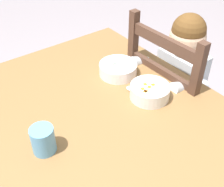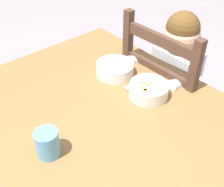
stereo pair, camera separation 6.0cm
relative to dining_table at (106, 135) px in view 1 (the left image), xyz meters
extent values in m
cube|color=brown|center=(0.00, 0.00, 0.08)|extent=(1.21, 0.92, 0.04)
cylinder|color=brown|center=(-0.53, 0.38, -0.28)|extent=(0.07, 0.07, 0.68)
cube|color=#4C3226|center=(-0.09, 0.56, -0.18)|extent=(0.43, 0.43, 0.02)
cube|color=#4C3226|center=(0.10, 0.75, -0.40)|extent=(0.04, 0.04, 0.42)
cube|color=#4C3226|center=(-0.28, 0.74, -0.40)|extent=(0.04, 0.04, 0.42)
cube|color=#4C3226|center=(0.11, 0.37, -0.40)|extent=(0.04, 0.04, 0.42)
cube|color=#4C3226|center=(-0.27, 0.36, -0.40)|extent=(0.04, 0.04, 0.42)
cube|color=#4C3226|center=(0.11, 0.37, 0.08)|extent=(0.04, 0.04, 0.51)
cube|color=#4C3226|center=(-0.27, 0.36, 0.08)|extent=(0.04, 0.04, 0.51)
cube|color=#4C3226|center=(-0.08, 0.37, 0.26)|extent=(0.36, 0.03, 0.05)
cube|color=#4C3226|center=(-0.08, 0.37, 0.11)|extent=(0.36, 0.03, 0.05)
cube|color=silver|center=(-0.09, 0.53, -0.01)|extent=(0.22, 0.14, 0.32)
sphere|color=#D6AF90|center=(-0.09, 0.53, 0.23)|extent=(0.17, 0.17, 0.17)
sphere|color=brown|center=(-0.09, 0.53, 0.26)|extent=(0.16, 0.16, 0.16)
cylinder|color=#3F4C72|center=(-0.14, 0.41, -0.39)|extent=(0.07, 0.07, 0.44)
cylinder|color=#3F4C72|center=(-0.03, 0.41, -0.39)|extent=(0.07, 0.07, 0.44)
cylinder|color=silver|center=(-0.22, 0.43, 0.07)|extent=(0.06, 0.24, 0.13)
cylinder|color=silver|center=(0.04, 0.43, 0.07)|extent=(0.06, 0.24, 0.13)
cylinder|color=white|center=(-0.19, 0.21, 0.13)|extent=(0.17, 0.17, 0.05)
cylinder|color=white|center=(-0.19, 0.21, 0.11)|extent=(0.08, 0.08, 0.01)
cylinder|color=green|center=(-0.19, 0.21, 0.14)|extent=(0.14, 0.14, 0.03)
sphere|color=green|center=(-0.21, 0.22, 0.15)|extent=(0.01, 0.01, 0.01)
sphere|color=green|center=(-0.20, 0.20, 0.15)|extent=(0.01, 0.01, 0.01)
sphere|color=#499230|center=(-0.20, 0.19, 0.15)|extent=(0.01, 0.01, 0.01)
cylinder|color=white|center=(0.01, 0.21, 0.13)|extent=(0.16, 0.16, 0.06)
cylinder|color=white|center=(0.01, 0.21, 0.11)|extent=(0.07, 0.07, 0.01)
cylinder|color=orange|center=(0.01, 0.21, 0.14)|extent=(0.13, 0.13, 0.03)
cube|color=orange|center=(-0.01, 0.20, 0.15)|extent=(0.02, 0.02, 0.01)
cube|color=orange|center=(0.02, 0.20, 0.15)|extent=(0.02, 0.02, 0.01)
cube|color=orange|center=(0.03, 0.17, 0.15)|extent=(0.02, 0.02, 0.01)
cube|color=orange|center=(0.02, 0.22, 0.15)|extent=(0.02, 0.02, 0.01)
cube|color=orange|center=(0.01, 0.17, 0.15)|extent=(0.02, 0.02, 0.01)
cube|color=orange|center=(0.03, 0.17, 0.15)|extent=(0.02, 0.02, 0.01)
cube|color=silver|center=(0.00, 0.19, 0.10)|extent=(0.10, 0.03, 0.00)
ellipsoid|color=silver|center=(-0.07, 0.18, 0.11)|extent=(0.05, 0.04, 0.01)
cylinder|color=#5DA2D8|center=(0.01, -0.26, 0.15)|extent=(0.08, 0.08, 0.10)
camera|label=1|loc=(0.66, -0.47, 0.85)|focal=46.77mm
camera|label=2|loc=(0.63, -0.52, 0.85)|focal=46.77mm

